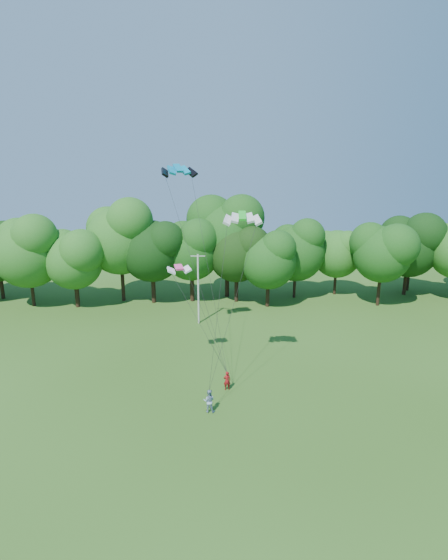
{
  "coord_description": "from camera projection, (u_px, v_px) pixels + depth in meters",
  "views": [
    {
      "loc": [
        -0.36,
        -18.84,
        17.55
      ],
      "look_at": [
        1.17,
        13.0,
        9.04
      ],
      "focal_mm": 28.0,
      "sensor_mm": 36.0,
      "label": 1
    }
  ],
  "objects": [
    {
      "name": "kite_flyer_right",
      "position": [
        209.0,
        401.0,
        31.7
      ],
      "size": [
        0.95,
        0.79,
        1.75
      ],
      "primitive_type": "imported",
      "rotation": [
        0.0,
        0.0,
        2.98
      ],
      "color": "#86A0BA",
      "rests_on": "ground"
    },
    {
      "name": "ground",
      "position": [
        214.0,
        512.0,
        22.72
      ],
      "size": [
        160.0,
        160.0,
        0.0
      ],
      "primitive_type": "plane",
      "color": "#2D5216",
      "rests_on": "ground"
    },
    {
      "name": "tree_back_center",
      "position": [
        237.0,
        247.0,
        55.63
      ],
      "size": [
        7.99,
        7.99,
        11.62
      ],
      "color": "#341D14",
      "rests_on": "ground"
    },
    {
      "name": "tree_back_east",
      "position": [
        412.0,
        250.0,
        60.94
      ],
      "size": [
        6.49,
        6.49,
        9.44
      ],
      "color": "#342614",
      "rests_on": "ground"
    },
    {
      "name": "kite_teal",
      "position": [
        178.0,
        168.0,
        38.74
      ],
      "size": [
        3.33,
        2.32,
        0.78
      ],
      "rotation": [
        0.0,
        0.0,
        0.36
      ],
      "color": "#0580A9",
      "rests_on": "ground"
    },
    {
      "name": "kite_pink",
      "position": [
        179.0,
        267.0,
        36.55
      ],
      "size": [
        2.17,
        1.46,
        0.36
      ],
      "rotation": [
        0.0,
        0.0,
        0.27
      ],
      "color": "#F94591",
      "rests_on": "ground"
    },
    {
      "name": "utility_pole",
      "position": [
        198.0,
        288.0,
        48.62
      ],
      "size": [
        1.6,
        0.2,
        7.99
      ],
      "rotation": [
        0.0,
        0.0,
        -0.07
      ],
      "color": "beige",
      "rests_on": "ground"
    },
    {
      "name": "kite_green",
      "position": [
        242.0,
        216.0,
        32.87
      ],
      "size": [
        2.82,
        1.31,
        0.66
      ],
      "rotation": [
        0.0,
        0.0,
        -0.03
      ],
      "color": "green",
      "rests_on": "ground"
    },
    {
      "name": "kite_flyer_left",
      "position": [
        227.0,
        381.0,
        34.83
      ],
      "size": [
        0.64,
        0.48,
        1.58
      ],
      "primitive_type": "imported",
      "rotation": [
        0.0,
        0.0,
        3.32
      ],
      "color": "maroon",
      "rests_on": "ground"
    }
  ]
}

